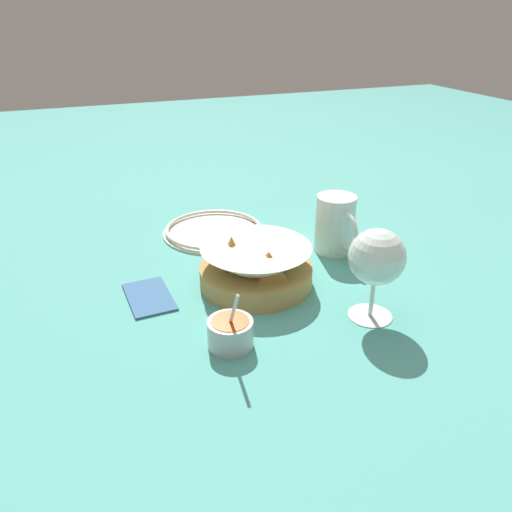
# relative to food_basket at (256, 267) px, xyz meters

# --- Properties ---
(ground_plane) EXTENTS (4.00, 4.00, 0.00)m
(ground_plane) POSITION_rel_food_basket_xyz_m (0.03, -0.03, -0.03)
(ground_plane) COLOR teal
(food_basket) EXTENTS (0.20, 0.20, 0.09)m
(food_basket) POSITION_rel_food_basket_xyz_m (0.00, 0.00, 0.00)
(food_basket) COLOR #B2894C
(food_basket) RESTS_ON ground_plane
(sauce_cup) EXTENTS (0.07, 0.07, 0.11)m
(sauce_cup) POSITION_rel_food_basket_xyz_m (0.16, -0.10, -0.01)
(sauce_cup) COLOR #B7B7BC
(sauce_cup) RESTS_ON ground_plane
(wine_glass) EXTENTS (0.09, 0.09, 0.15)m
(wine_glass) POSITION_rel_food_basket_xyz_m (0.17, 0.14, 0.07)
(wine_glass) COLOR silver
(wine_glass) RESTS_ON ground_plane
(beer_mug) EXTENTS (0.13, 0.08, 0.12)m
(beer_mug) POSITION_rel_food_basket_xyz_m (-0.07, 0.20, 0.02)
(beer_mug) COLOR silver
(beer_mug) RESTS_ON ground_plane
(side_plate) EXTENTS (0.23, 0.23, 0.01)m
(side_plate) POSITION_rel_food_basket_xyz_m (-0.25, -0.01, -0.03)
(side_plate) COLOR silver
(side_plate) RESTS_ON ground_plane
(napkin) EXTENTS (0.12, 0.08, 0.01)m
(napkin) POSITION_rel_food_basket_xyz_m (-0.02, -0.19, -0.03)
(napkin) COLOR #38608E
(napkin) RESTS_ON ground_plane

